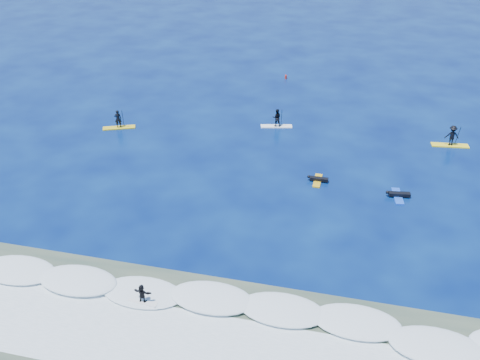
% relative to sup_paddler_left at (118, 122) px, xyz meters
% --- Properties ---
extents(ground, '(160.00, 160.00, 0.00)m').
position_rel_sup_paddler_left_xyz_m(ground, '(13.70, -10.51, -0.65)').
color(ground, '#030F45').
rests_on(ground, ground).
extents(shallow_water, '(90.00, 13.00, 0.01)m').
position_rel_sup_paddler_left_xyz_m(shallow_water, '(13.70, -24.51, -0.64)').
color(shallow_water, '#314337').
rests_on(shallow_water, ground).
extents(breaking_wave, '(40.00, 6.00, 0.30)m').
position_rel_sup_paddler_left_xyz_m(breaking_wave, '(13.70, -20.51, -0.65)').
color(breaking_wave, white).
rests_on(breaking_wave, ground).
extents(whitewater, '(34.00, 5.00, 0.02)m').
position_rel_sup_paddler_left_xyz_m(whitewater, '(13.70, -23.51, -0.65)').
color(whitewater, silver).
rests_on(whitewater, ground).
extents(sup_paddler_left, '(3.02, 1.81, 2.08)m').
position_rel_sup_paddler_left_xyz_m(sup_paddler_left, '(0.00, 0.00, 0.00)').
color(sup_paddler_left, yellow).
rests_on(sup_paddler_left, ground).
extents(sup_paddler_center, '(3.01, 1.37, 2.05)m').
position_rel_sup_paddler_left_xyz_m(sup_paddler_center, '(14.22, 3.67, 0.12)').
color(sup_paddler_center, white).
rests_on(sup_paddler_center, ground).
extents(sup_paddler_right, '(3.23, 1.15, 2.22)m').
position_rel_sup_paddler_left_xyz_m(sup_paddler_right, '(29.64, 3.29, 0.22)').
color(sup_paddler_right, yellow).
rests_on(sup_paddler_right, ground).
extents(prone_paddler_near, '(1.64, 2.07, 0.43)m').
position_rel_sup_paddler_left_xyz_m(prone_paddler_near, '(19.07, -5.44, -0.50)').
color(prone_paddler_near, gold).
rests_on(prone_paddler_near, ground).
extents(prone_paddler_far, '(1.81, 2.33, 0.48)m').
position_rel_sup_paddler_left_xyz_m(prone_paddler_far, '(25.07, -6.32, -0.49)').
color(prone_paddler_far, blue).
rests_on(prone_paddler_far, ground).
extents(wave_surfer, '(1.73, 0.59, 1.23)m').
position_rel_sup_paddler_left_xyz_m(wave_surfer, '(11.06, -21.19, 0.07)').
color(wave_surfer, white).
rests_on(wave_surfer, breaking_wave).
extents(marker_buoy, '(0.25, 0.25, 0.61)m').
position_rel_sup_paddler_left_xyz_m(marker_buoy, '(12.99, 16.76, -0.38)').
color(marker_buoy, red).
rests_on(marker_buoy, ground).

